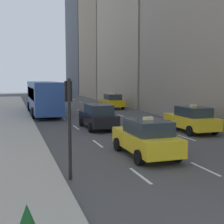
{
  "coord_description": "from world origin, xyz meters",
  "views": [
    {
      "loc": [
        -4.66,
        -2.39,
        3.6
      ],
      "look_at": [
        0.52,
        13.63,
        1.78
      ],
      "focal_mm": 50.0,
      "sensor_mm": 36.0,
      "label": 1
    }
  ],
  "objects_px": {
    "sedan_black_near": "(98,116)",
    "city_bus": "(43,96)",
    "taxi_lead": "(146,138)",
    "taxi_second": "(112,101)",
    "taxi_third": "(191,119)",
    "traffic_light_pole": "(69,112)"
  },
  "relations": [
    {
      "from": "taxi_lead",
      "to": "sedan_black_near",
      "type": "bearing_deg",
      "value": 90.0
    },
    {
      "from": "taxi_lead",
      "to": "sedan_black_near",
      "type": "xyz_separation_m",
      "value": [
        -0.0,
        8.37,
        0.02
      ]
    },
    {
      "from": "taxi_second",
      "to": "traffic_light_pole",
      "type": "distance_m",
      "value": 26.39
    },
    {
      "from": "traffic_light_pole",
      "to": "taxi_third",
      "type": "bearing_deg",
      "value": 37.22
    },
    {
      "from": "sedan_black_near",
      "to": "city_bus",
      "type": "distance_m",
      "value": 11.03
    },
    {
      "from": "sedan_black_near",
      "to": "city_bus",
      "type": "xyz_separation_m",
      "value": [
        -2.81,
        10.63,
        0.89
      ]
    },
    {
      "from": "taxi_lead",
      "to": "taxi_second",
      "type": "distance_m",
      "value": 23.07
    },
    {
      "from": "taxi_second",
      "to": "sedan_black_near",
      "type": "bearing_deg",
      "value": -111.79
    },
    {
      "from": "taxi_second",
      "to": "sedan_black_near",
      "type": "height_order",
      "value": "taxi_second"
    },
    {
      "from": "taxi_lead",
      "to": "traffic_light_pole",
      "type": "height_order",
      "value": "traffic_light_pole"
    },
    {
      "from": "taxi_second",
      "to": "sedan_black_near",
      "type": "distance_m",
      "value": 15.09
    },
    {
      "from": "traffic_light_pole",
      "to": "taxi_lead",
      "type": "bearing_deg",
      "value": 28.76
    },
    {
      "from": "sedan_black_near",
      "to": "traffic_light_pole",
      "type": "bearing_deg",
      "value": -110.54
    },
    {
      "from": "taxi_lead",
      "to": "city_bus",
      "type": "distance_m",
      "value": 19.23
    },
    {
      "from": "sedan_black_near",
      "to": "city_bus",
      "type": "bearing_deg",
      "value": 104.82
    },
    {
      "from": "taxi_lead",
      "to": "city_bus",
      "type": "xyz_separation_m",
      "value": [
        -2.81,
        19.0,
        0.91
      ]
    },
    {
      "from": "taxi_second",
      "to": "city_bus",
      "type": "height_order",
      "value": "city_bus"
    },
    {
      "from": "taxi_lead",
      "to": "sedan_black_near",
      "type": "distance_m",
      "value": 8.37
    },
    {
      "from": "taxi_lead",
      "to": "taxi_third",
      "type": "height_order",
      "value": "same"
    },
    {
      "from": "taxi_third",
      "to": "city_bus",
      "type": "bearing_deg",
      "value": 121.15
    },
    {
      "from": "taxi_second",
      "to": "taxi_third",
      "type": "height_order",
      "value": "same"
    },
    {
      "from": "taxi_third",
      "to": "traffic_light_pole",
      "type": "bearing_deg",
      "value": -142.78
    }
  ]
}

